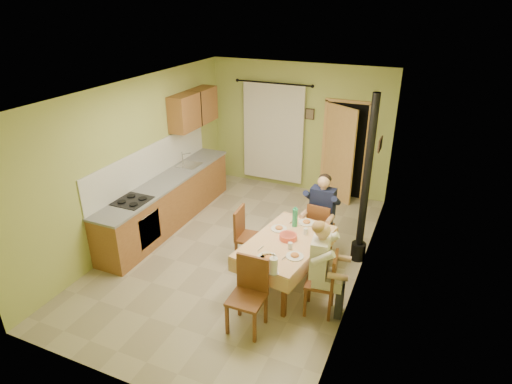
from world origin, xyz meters
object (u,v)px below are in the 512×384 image
at_px(chair_left, 250,248).
at_px(man_right, 322,258).
at_px(stove_flue, 364,204).
at_px(chair_near, 247,310).
at_px(man_far, 322,206).
at_px(chair_far, 319,237).
at_px(dining_table, 286,262).
at_px(chair_right, 320,294).

distance_m(chair_left, man_right, 1.65).
bearing_deg(stove_flue, chair_near, -114.82).
xyz_separation_m(man_right, stove_flue, (0.24, 1.53, 0.15)).
xyz_separation_m(chair_left, man_far, (0.96, 0.81, 0.59)).
distance_m(chair_far, chair_left, 1.24).
bearing_deg(man_far, chair_near, -96.02).
height_order(man_far, man_right, same).
bearing_deg(man_right, dining_table, 50.57).
relative_size(dining_table, man_right, 1.25).
bearing_deg(chair_right, dining_table, 51.17).
bearing_deg(dining_table, man_right, -23.30).
distance_m(man_far, stove_flue, 0.68).
height_order(chair_near, chair_left, chair_near).
bearing_deg(man_right, chair_left, 56.14).
distance_m(chair_right, stove_flue, 1.71).
distance_m(dining_table, stove_flue, 1.57).
relative_size(chair_left, man_far, 0.70).
distance_m(dining_table, chair_near, 1.12).
height_order(chair_right, man_far, man_far).
relative_size(chair_right, man_right, 0.68).
bearing_deg(dining_table, chair_right, -22.69).
bearing_deg(stove_flue, chair_right, -98.64).
relative_size(chair_far, chair_near, 0.93).
xyz_separation_m(chair_near, man_right, (0.78, 0.70, 0.59)).
distance_m(chair_left, stove_flue, 1.96).
distance_m(chair_near, chair_right, 1.06).
bearing_deg(chair_left, chair_far, 125.62).
bearing_deg(chair_far, chair_right, -70.40).
xyz_separation_m(chair_right, man_far, (-0.43, 1.50, 0.59)).
height_order(man_far, stove_flue, stove_flue).
distance_m(dining_table, chair_far, 1.11).
relative_size(chair_far, chair_left, 0.96).
distance_m(chair_right, man_far, 1.67).
height_order(dining_table, stove_flue, stove_flue).
bearing_deg(chair_far, man_far, 90.00).
height_order(dining_table, chair_far, chair_far).
xyz_separation_m(chair_far, chair_near, (-0.36, -2.19, 0.00)).
height_order(dining_table, man_far, man_far).
bearing_deg(chair_far, stove_flue, 6.40).
bearing_deg(chair_far, dining_table, -98.68).
bearing_deg(man_right, stove_flue, -16.06).
xyz_separation_m(chair_far, man_right, (0.42, -1.49, 0.59)).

